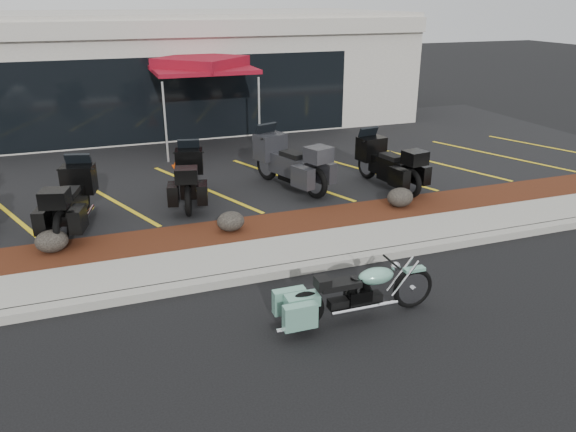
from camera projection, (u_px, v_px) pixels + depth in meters
name	position (u px, v px, depth m)	size (l,w,h in m)	color
ground	(278.00, 304.00, 8.81)	(90.00, 90.00, 0.00)	black
curb	(261.00, 275.00, 9.57)	(24.00, 0.25, 0.15)	gray
sidewalk	(249.00, 258.00, 10.19)	(24.00, 1.20, 0.15)	gray
mulch_bed	(232.00, 233.00, 11.23)	(24.00, 1.20, 0.16)	#35180C
upper_lot	(185.00, 163.00, 15.96)	(26.00, 9.60, 0.15)	black
dealership_building	(151.00, 69.00, 20.75)	(18.00, 8.16, 4.00)	#AAA69A
boulder_left	(52.00, 241.00, 10.17)	(0.58, 0.49, 0.41)	black
boulder_mid	(231.00, 221.00, 11.10)	(0.55, 0.46, 0.39)	black
boulder_right	(400.00, 197.00, 12.38)	(0.60, 0.50, 0.42)	black
hero_cruiser	(413.00, 282.00, 8.54)	(2.51, 0.64, 0.88)	#6EAB95
touring_black_front	(81.00, 184.00, 11.80)	(2.30, 0.88, 1.34)	black
touring_black_mid	(190.00, 166.00, 13.19)	(2.21, 0.84, 1.28)	black
touring_grey	(267.00, 152.00, 14.02)	(2.51, 0.96, 1.46)	#2C2C31
touring_black_rear	(368.00, 153.00, 14.15)	(2.29, 0.87, 1.33)	black
traffic_cone	(179.00, 159.00, 15.31)	(0.36, 0.36, 0.42)	#FB4F08
popup_canopy	(201.00, 66.00, 16.57)	(3.51, 3.51, 2.70)	silver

